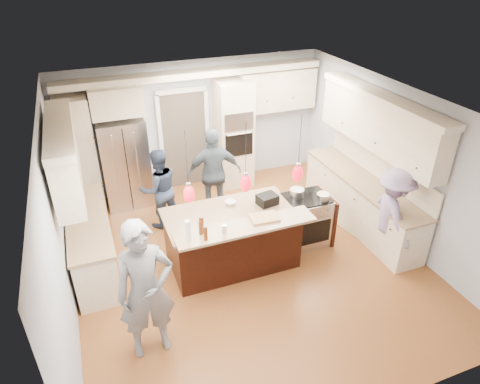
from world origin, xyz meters
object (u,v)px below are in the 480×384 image
(refrigerator, at_px, (125,163))
(person_bar_end, at_px, (146,291))
(island_range, at_px, (306,220))
(person_far_left, at_px, (159,189))
(kitchen_island, at_px, (232,238))

(refrigerator, distance_m, person_bar_end, 3.86)
(island_range, xyz_separation_m, person_bar_end, (-2.99, -1.36, 0.53))
(person_bar_end, bearing_deg, person_far_left, 73.25)
(refrigerator, xyz_separation_m, person_bar_end, (-0.28, -3.85, 0.08))
(person_far_left, bearing_deg, island_range, 138.53)
(refrigerator, distance_m, island_range, 3.71)
(refrigerator, relative_size, person_far_left, 1.17)
(kitchen_island, distance_m, island_range, 1.41)
(refrigerator, height_order, island_range, refrigerator)
(refrigerator, xyz_separation_m, island_range, (2.71, -2.49, -0.44))
(island_range, relative_size, person_bar_end, 0.47)
(kitchen_island, relative_size, person_far_left, 1.36)
(kitchen_island, bearing_deg, island_range, 3.11)
(refrigerator, relative_size, island_range, 1.96)
(kitchen_island, distance_m, person_bar_end, 2.10)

